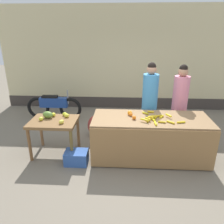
{
  "coord_description": "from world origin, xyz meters",
  "views": [
    {
      "loc": [
        -0.06,
        -3.87,
        2.44
      ],
      "look_at": [
        -0.29,
        0.15,
        0.9
      ],
      "focal_mm": 34.23,
      "sensor_mm": 36.0,
      "label": 1
    }
  ],
  "objects_px": {
    "vendor_woman_blue_shirt": "(149,103)",
    "produce_sack": "(95,126)",
    "produce_crate": "(76,157)",
    "vendor_woman_pink_shirt": "(179,104)",
    "parked_motorcycle": "(54,106)"
  },
  "relations": [
    {
      "from": "vendor_woman_pink_shirt",
      "to": "produce_crate",
      "type": "xyz_separation_m",
      "value": [
        -2.16,
        -1.14,
        -0.76
      ]
    },
    {
      "from": "vendor_woman_blue_shirt",
      "to": "vendor_woman_pink_shirt",
      "type": "height_order",
      "value": "vendor_woman_blue_shirt"
    },
    {
      "from": "vendor_woman_blue_shirt",
      "to": "produce_sack",
      "type": "distance_m",
      "value": 1.44
    },
    {
      "from": "vendor_woman_pink_shirt",
      "to": "parked_motorcycle",
      "type": "xyz_separation_m",
      "value": [
        -3.28,
        1.09,
        -0.49
      ]
    },
    {
      "from": "vendor_woman_blue_shirt",
      "to": "produce_crate",
      "type": "distance_m",
      "value": 1.98
    },
    {
      "from": "vendor_woman_blue_shirt",
      "to": "parked_motorcycle",
      "type": "relative_size",
      "value": 1.14
    },
    {
      "from": "parked_motorcycle",
      "to": "produce_crate",
      "type": "height_order",
      "value": "parked_motorcycle"
    },
    {
      "from": "vendor_woman_blue_shirt",
      "to": "produce_crate",
      "type": "height_order",
      "value": "vendor_woman_blue_shirt"
    },
    {
      "from": "vendor_woman_pink_shirt",
      "to": "vendor_woman_blue_shirt",
      "type": "bearing_deg",
      "value": -173.21
    },
    {
      "from": "produce_sack",
      "to": "produce_crate",
      "type": "bearing_deg",
      "value": -99.82
    },
    {
      "from": "produce_crate",
      "to": "vendor_woman_blue_shirt",
      "type": "bearing_deg",
      "value": 35.55
    },
    {
      "from": "produce_crate",
      "to": "vendor_woman_pink_shirt",
      "type": "bearing_deg",
      "value": 27.75
    },
    {
      "from": "vendor_woman_pink_shirt",
      "to": "parked_motorcycle",
      "type": "height_order",
      "value": "vendor_woman_pink_shirt"
    },
    {
      "from": "vendor_woman_blue_shirt",
      "to": "produce_sack",
      "type": "xyz_separation_m",
      "value": [
        -1.27,
        0.15,
        -0.66
      ]
    },
    {
      "from": "produce_crate",
      "to": "produce_sack",
      "type": "xyz_separation_m",
      "value": [
        0.21,
        1.21,
        0.13
      ]
    }
  ]
}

